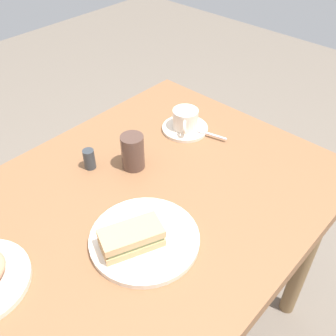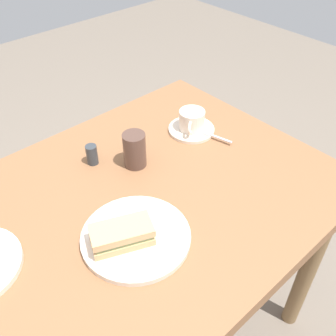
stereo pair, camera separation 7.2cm
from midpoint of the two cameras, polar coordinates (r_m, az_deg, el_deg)
dining_table at (r=1.06m, az=-6.34°, el=-8.68°), size 1.08×0.78×0.73m
sandwich_plate at (r=0.90m, az=-5.82°, el=-10.46°), size 0.25×0.25×0.01m
sandwich_front at (r=0.87m, az=-7.83°, el=-10.27°), size 0.15×0.12×0.05m
coffee_saucer at (r=1.23m, az=0.85°, el=5.85°), size 0.14×0.14×0.01m
coffee_cup at (r=1.21m, az=0.86°, el=7.27°), size 0.10×0.08×0.06m
spoon at (r=1.20m, az=4.04°, el=5.15°), size 0.04×0.10×0.01m
salt_shaker at (r=1.10m, az=-13.42°, el=1.25°), size 0.03×0.03×0.06m
drinking_glass at (r=1.07m, az=-7.16°, el=2.33°), size 0.06×0.06×0.10m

